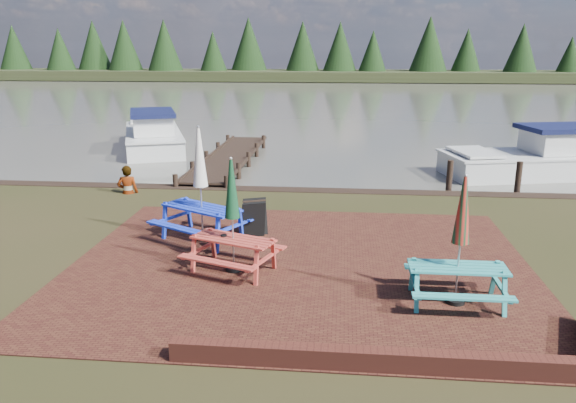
{
  "coord_description": "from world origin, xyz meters",
  "views": [
    {
      "loc": [
        0.78,
        -9.31,
        4.18
      ],
      "look_at": [
        -0.35,
        2.1,
        1.0
      ],
      "focal_mm": 35.0,
      "sensor_mm": 36.0,
      "label": 1
    }
  ],
  "objects_px": {
    "chalkboard": "(254,218)",
    "picnic_table_blue": "(201,202)",
    "jetty": "(229,157)",
    "picnic_table_teal": "(459,261)",
    "picnic_table_red": "(233,233)",
    "boat_near": "(550,160)",
    "person": "(126,166)",
    "boat_jetty": "(153,137)"
  },
  "relations": [
    {
      "from": "picnic_table_teal",
      "to": "boat_near",
      "type": "bearing_deg",
      "value": 64.95
    },
    {
      "from": "picnic_table_teal",
      "to": "chalkboard",
      "type": "relative_size",
      "value": 2.6
    },
    {
      "from": "picnic_table_blue",
      "to": "person",
      "type": "height_order",
      "value": "picnic_table_blue"
    },
    {
      "from": "chalkboard",
      "to": "picnic_table_teal",
      "type": "bearing_deg",
      "value": -60.01
    },
    {
      "from": "jetty",
      "to": "boat_jetty",
      "type": "xyz_separation_m",
      "value": [
        -3.96,
        3.05,
        0.26
      ]
    },
    {
      "from": "chalkboard",
      "to": "boat_jetty",
      "type": "bearing_deg",
      "value": 96.66
    },
    {
      "from": "person",
      "to": "jetty",
      "type": "bearing_deg",
      "value": -123.63
    },
    {
      "from": "person",
      "to": "picnic_table_teal",
      "type": "bearing_deg",
      "value": 128.66
    },
    {
      "from": "picnic_table_red",
      "to": "chalkboard",
      "type": "relative_size",
      "value": 2.59
    },
    {
      "from": "picnic_table_red",
      "to": "jetty",
      "type": "distance_m",
      "value": 10.94
    },
    {
      "from": "boat_jetty",
      "to": "person",
      "type": "xyz_separation_m",
      "value": [
        1.99,
        -8.21,
        0.45
      ]
    },
    {
      "from": "jetty",
      "to": "person",
      "type": "height_order",
      "value": "person"
    },
    {
      "from": "picnic_table_teal",
      "to": "boat_jetty",
      "type": "height_order",
      "value": "picnic_table_teal"
    },
    {
      "from": "picnic_table_blue",
      "to": "boat_near",
      "type": "distance_m",
      "value": 13.26
    },
    {
      "from": "picnic_table_teal",
      "to": "person",
      "type": "xyz_separation_m",
      "value": [
        -8.2,
        6.56,
        0.05
      ]
    },
    {
      "from": "jetty",
      "to": "boat_near",
      "type": "height_order",
      "value": "boat_near"
    },
    {
      "from": "chalkboard",
      "to": "person",
      "type": "distance_m",
      "value": 5.56
    },
    {
      "from": "chalkboard",
      "to": "picnic_table_blue",
      "type": "bearing_deg",
      "value": 174.47
    },
    {
      "from": "chalkboard",
      "to": "boat_near",
      "type": "relative_size",
      "value": 0.11
    },
    {
      "from": "picnic_table_teal",
      "to": "jetty",
      "type": "distance_m",
      "value": 13.29
    },
    {
      "from": "picnic_table_teal",
      "to": "picnic_table_red",
      "type": "distance_m",
      "value": 4.1
    },
    {
      "from": "jetty",
      "to": "boat_near",
      "type": "xyz_separation_m",
      "value": [
        11.48,
        -0.58,
        0.26
      ]
    },
    {
      "from": "jetty",
      "to": "boat_jetty",
      "type": "height_order",
      "value": "boat_jetty"
    },
    {
      "from": "picnic_table_red",
      "to": "boat_near",
      "type": "height_order",
      "value": "picnic_table_red"
    },
    {
      "from": "boat_near",
      "to": "picnic_table_teal",
      "type": "bearing_deg",
      "value": 141.78
    },
    {
      "from": "picnic_table_blue",
      "to": "boat_near",
      "type": "relative_size",
      "value": 0.34
    },
    {
      "from": "chalkboard",
      "to": "jetty",
      "type": "height_order",
      "value": "chalkboard"
    },
    {
      "from": "picnic_table_teal",
      "to": "person",
      "type": "distance_m",
      "value": 10.5
    },
    {
      "from": "picnic_table_red",
      "to": "boat_near",
      "type": "xyz_separation_m",
      "value": [
        9.22,
        10.11,
        -0.4
      ]
    },
    {
      "from": "boat_near",
      "to": "person",
      "type": "xyz_separation_m",
      "value": [
        -13.45,
        -4.58,
        0.45
      ]
    },
    {
      "from": "picnic_table_red",
      "to": "boat_near",
      "type": "bearing_deg",
      "value": 68.29
    },
    {
      "from": "picnic_table_teal",
      "to": "boat_jetty",
      "type": "relative_size",
      "value": 0.32
    },
    {
      "from": "picnic_table_teal",
      "to": "person",
      "type": "bearing_deg",
      "value": 141.53
    },
    {
      "from": "picnic_table_blue",
      "to": "boat_jetty",
      "type": "relative_size",
      "value": 0.36
    },
    {
      "from": "picnic_table_blue",
      "to": "jetty",
      "type": "xyz_separation_m",
      "value": [
        -1.22,
        8.97,
        -0.77
      ]
    },
    {
      "from": "picnic_table_teal",
      "to": "person",
      "type": "relative_size",
      "value": 1.34
    },
    {
      "from": "boat_jetty",
      "to": "person",
      "type": "height_order",
      "value": "person"
    },
    {
      "from": "picnic_table_teal",
      "to": "jetty",
      "type": "bearing_deg",
      "value": 118.18
    },
    {
      "from": "person",
      "to": "picnic_table_red",
      "type": "bearing_deg",
      "value": 114.72
    },
    {
      "from": "picnic_table_teal",
      "to": "chalkboard",
      "type": "xyz_separation_m",
      "value": [
        -3.89,
        3.07,
        -0.34
      ]
    },
    {
      "from": "picnic_table_red",
      "to": "boat_near",
      "type": "relative_size",
      "value": 0.3
    },
    {
      "from": "chalkboard",
      "to": "boat_jetty",
      "type": "xyz_separation_m",
      "value": [
        -6.3,
        11.7,
        -0.06
      ]
    }
  ]
}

